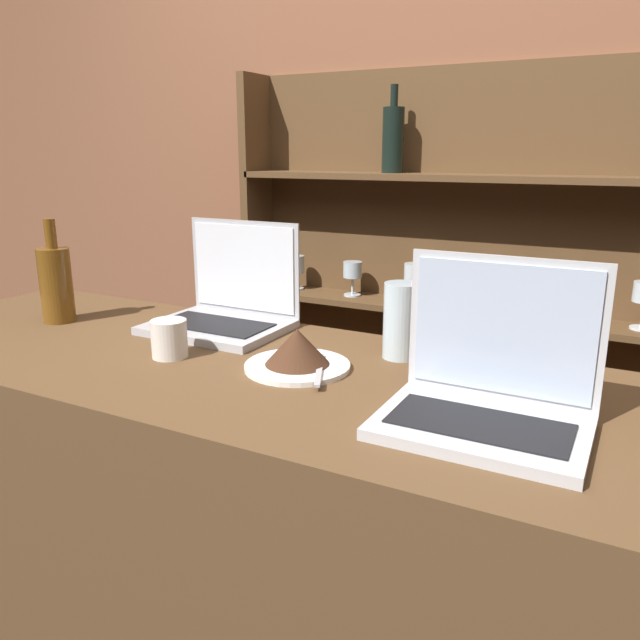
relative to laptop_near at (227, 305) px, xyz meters
The scene contains 9 objects.
bar_counter 0.64m from the laptop_near, 39.47° to the right, with size 1.95×0.61×1.01m.
back_wall 0.96m from the laptop_near, 74.63° to the left, with size 7.00×0.06×2.70m.
back_shelf 0.88m from the laptop_near, 68.13° to the left, with size 1.47×0.18×1.67m.
laptop_near is the anchor object (origin of this frame).
laptop_far 0.72m from the laptop_near, 20.86° to the right, with size 0.30×0.22×0.25m.
cake_plate 0.35m from the laptop_near, 31.43° to the right, with size 0.20×0.20×0.08m.
water_glass 0.44m from the laptop_near, ahead, with size 0.07×0.07×0.20m.
wine_bottle_amber 0.42m from the laptop_near, 158.85° to the right, with size 0.08×0.08×0.25m.
coffee_cup 0.24m from the laptop_near, 82.89° to the right, with size 0.07×0.07×0.08m.
Camera 1 is at (0.62, -0.65, 1.42)m, focal length 35.00 mm.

